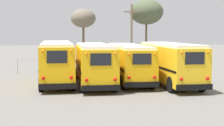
{
  "coord_description": "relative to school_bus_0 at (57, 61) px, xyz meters",
  "views": [
    {
      "loc": [
        -3.12,
        -26.5,
        4.03
      ],
      "look_at": [
        0.0,
        0.09,
        1.61
      ],
      "focal_mm": 55.0,
      "sensor_mm": 36.0,
      "label": 1
    }
  ],
  "objects": [
    {
      "name": "fence_line",
      "position": [
        4.32,
        6.37,
        -0.79
      ],
      "size": [
        16.7,
        0.06,
        1.42
      ],
      "color": "#939399",
      "rests_on": "ground"
    },
    {
      "name": "school_bus_2",
      "position": [
        5.76,
        0.26,
        -0.13
      ],
      "size": [
        2.52,
        10.61,
        3.0
      ],
      "color": "#EAAA0F",
      "rests_on": "ground"
    },
    {
      "name": "school_bus_3",
      "position": [
        8.64,
        -1.79,
        -0.03
      ],
      "size": [
        2.85,
        9.69,
        3.17
      ],
      "color": "yellow",
      "rests_on": "ground"
    },
    {
      "name": "bare_tree_0",
      "position": [
        10.16,
        13.62,
        4.65
      ],
      "size": [
        4.03,
        4.03,
        7.95
      ],
      "color": "brown",
      "rests_on": "ground"
    },
    {
      "name": "school_bus_1",
      "position": [
        2.88,
        -1.0,
        -0.09
      ],
      "size": [
        2.73,
        9.86,
        3.09
      ],
      "color": "#EAAA0F",
      "rests_on": "ground"
    },
    {
      "name": "ground_plane",
      "position": [
        4.32,
        -0.7,
        -1.77
      ],
      "size": [
        160.0,
        160.0,
        0.0
      ],
      "primitive_type": "plane",
      "color": "#66635E"
    },
    {
      "name": "utility_pole",
      "position": [
        8.08,
        12.13,
        2.03
      ],
      "size": [
        1.8,
        0.26,
        7.22
      ],
      "color": "#75604C",
      "rests_on": "ground"
    },
    {
      "name": "school_bus_0",
      "position": [
        0.0,
        0.0,
        0.0
      ],
      "size": [
        2.91,
        10.42,
        3.24
      ],
      "color": "#EAAA0F",
      "rests_on": "ground"
    },
    {
      "name": "bare_tree_1",
      "position": [
        2.6,
        14.26,
        3.86
      ],
      "size": [
        2.99,
        2.99,
        6.8
      ],
      "color": "brown",
      "rests_on": "ground"
    }
  ]
}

